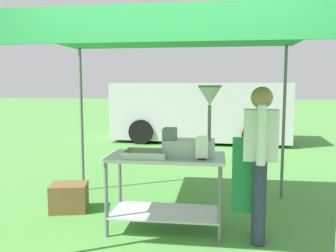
{
  "coord_description": "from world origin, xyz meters",
  "views": [
    {
      "loc": [
        0.35,
        -2.76,
        1.62
      ],
      "look_at": [
        -0.21,
        1.28,
        1.16
      ],
      "focal_mm": 38.24,
      "sensor_mm": 36.0,
      "label": 1
    }
  ],
  "objects_px": {
    "donut_tray": "(145,155)",
    "supply_crate": "(69,197)",
    "stall_canopy": "(167,36)",
    "vendor": "(259,156)",
    "donut_fryer": "(193,132)",
    "van_silver": "(200,111)",
    "menu_sign": "(202,150)",
    "donut_cart": "(166,177)"
  },
  "relations": [
    {
      "from": "stall_canopy",
      "to": "menu_sign",
      "type": "height_order",
      "value": "stall_canopy"
    },
    {
      "from": "donut_cart",
      "to": "menu_sign",
      "type": "relative_size",
      "value": 5.14
    },
    {
      "from": "menu_sign",
      "to": "supply_crate",
      "type": "xyz_separation_m",
      "value": [
        -1.74,
        0.64,
        -0.79
      ]
    },
    {
      "from": "supply_crate",
      "to": "donut_fryer",
      "type": "bearing_deg",
      "value": -15.04
    },
    {
      "from": "supply_crate",
      "to": "van_silver",
      "type": "xyz_separation_m",
      "value": [
        1.4,
        6.2,
        0.7
      ]
    },
    {
      "from": "donut_tray",
      "to": "vendor",
      "type": "xyz_separation_m",
      "value": [
        1.2,
        -0.03,
        0.03
      ]
    },
    {
      "from": "vendor",
      "to": "van_silver",
      "type": "xyz_separation_m",
      "value": [
        -0.93,
        6.79,
        -0.03
      ]
    },
    {
      "from": "donut_tray",
      "to": "supply_crate",
      "type": "xyz_separation_m",
      "value": [
        -1.13,
        0.57,
        -0.7
      ]
    },
    {
      "from": "stall_canopy",
      "to": "donut_cart",
      "type": "distance_m",
      "value": 1.54
    },
    {
      "from": "donut_tray",
      "to": "vendor",
      "type": "height_order",
      "value": "vendor"
    },
    {
      "from": "donut_fryer",
      "to": "vendor",
      "type": "bearing_deg",
      "value": -12.45
    },
    {
      "from": "donut_tray",
      "to": "donut_fryer",
      "type": "xyz_separation_m",
      "value": [
        0.51,
        0.13,
        0.24
      ]
    },
    {
      "from": "vendor",
      "to": "van_silver",
      "type": "bearing_deg",
      "value": 97.78
    },
    {
      "from": "vendor",
      "to": "supply_crate",
      "type": "distance_m",
      "value": 2.51
    },
    {
      "from": "donut_fryer",
      "to": "menu_sign",
      "type": "xyz_separation_m",
      "value": [
        0.11,
        -0.2,
        -0.15
      ]
    },
    {
      "from": "donut_cart",
      "to": "donut_tray",
      "type": "height_order",
      "value": "donut_tray"
    },
    {
      "from": "menu_sign",
      "to": "van_silver",
      "type": "xyz_separation_m",
      "value": [
        -0.34,
        6.84,
        -0.08
      ]
    },
    {
      "from": "donut_tray",
      "to": "donut_cart",
      "type": "bearing_deg",
      "value": 28.9
    },
    {
      "from": "donut_fryer",
      "to": "vendor",
      "type": "relative_size",
      "value": 0.48
    },
    {
      "from": "vendor",
      "to": "stall_canopy",
      "type": "bearing_deg",
      "value": 166.65
    },
    {
      "from": "donut_fryer",
      "to": "vendor",
      "type": "height_order",
      "value": "donut_fryer"
    },
    {
      "from": "donut_fryer",
      "to": "supply_crate",
      "type": "distance_m",
      "value": 1.94
    },
    {
      "from": "donut_cart",
      "to": "donut_fryer",
      "type": "distance_m",
      "value": 0.59
    },
    {
      "from": "menu_sign",
      "to": "supply_crate",
      "type": "height_order",
      "value": "menu_sign"
    },
    {
      "from": "donut_cart",
      "to": "menu_sign",
      "type": "height_order",
      "value": "menu_sign"
    },
    {
      "from": "van_silver",
      "to": "menu_sign",
      "type": "bearing_deg",
      "value": -87.15
    },
    {
      "from": "donut_fryer",
      "to": "menu_sign",
      "type": "distance_m",
      "value": 0.27
    },
    {
      "from": "donut_tray",
      "to": "menu_sign",
      "type": "xyz_separation_m",
      "value": [
        0.61,
        -0.07,
        0.09
      ]
    },
    {
      "from": "donut_tray",
      "to": "menu_sign",
      "type": "height_order",
      "value": "menu_sign"
    },
    {
      "from": "donut_tray",
      "to": "van_silver",
      "type": "relative_size",
      "value": 0.09
    },
    {
      "from": "supply_crate",
      "to": "van_silver",
      "type": "relative_size",
      "value": 0.1
    },
    {
      "from": "donut_fryer",
      "to": "vendor",
      "type": "distance_m",
      "value": 0.74
    },
    {
      "from": "donut_fryer",
      "to": "vendor",
      "type": "xyz_separation_m",
      "value": [
        0.69,
        -0.15,
        -0.21
      ]
    },
    {
      "from": "supply_crate",
      "to": "menu_sign",
      "type": "bearing_deg",
      "value": -20.13
    },
    {
      "from": "donut_cart",
      "to": "vendor",
      "type": "bearing_deg",
      "value": -7.94
    },
    {
      "from": "supply_crate",
      "to": "van_silver",
      "type": "height_order",
      "value": "van_silver"
    },
    {
      "from": "donut_tray",
      "to": "supply_crate",
      "type": "bearing_deg",
      "value": 153.32
    },
    {
      "from": "donut_cart",
      "to": "menu_sign",
      "type": "xyz_separation_m",
      "value": [
        0.41,
        -0.18,
        0.35
      ]
    },
    {
      "from": "stall_canopy",
      "to": "vendor",
      "type": "relative_size",
      "value": 1.98
    },
    {
      "from": "donut_fryer",
      "to": "menu_sign",
      "type": "relative_size",
      "value": 3.05
    },
    {
      "from": "donut_fryer",
      "to": "van_silver",
      "type": "bearing_deg",
      "value": 92.03
    },
    {
      "from": "stall_canopy",
      "to": "donut_tray",
      "type": "relative_size",
      "value": 6.89
    }
  ]
}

